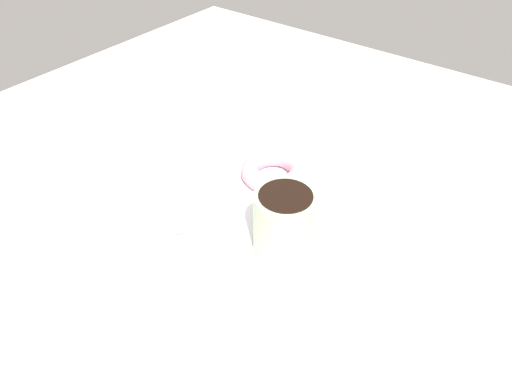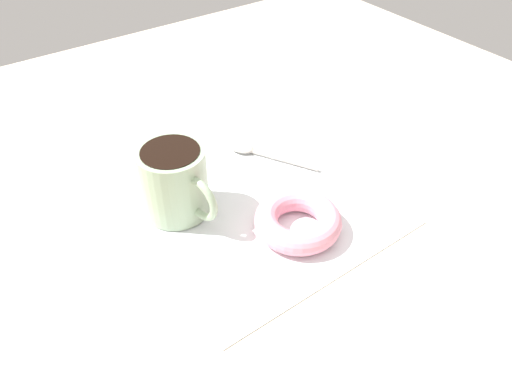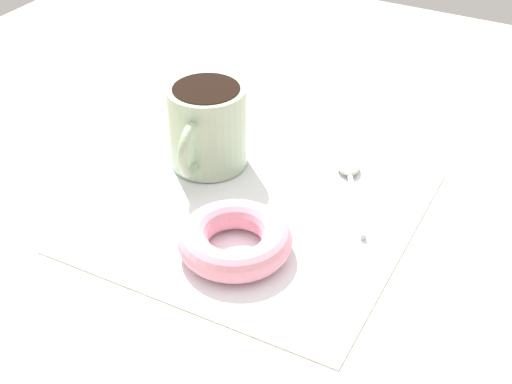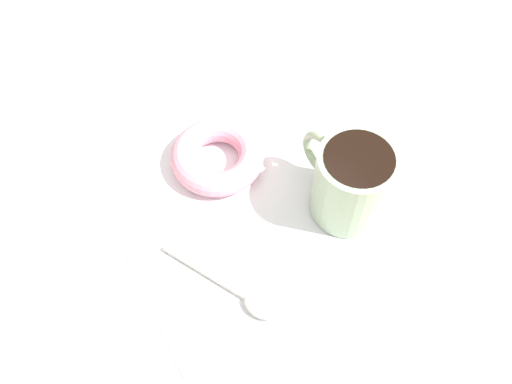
% 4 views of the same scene
% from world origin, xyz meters
% --- Properties ---
extents(ground_plane, '(1.20, 1.20, 0.02)m').
position_xyz_m(ground_plane, '(0.00, 0.00, -0.01)').
color(ground_plane, beige).
extents(napkin, '(0.29, 0.29, 0.00)m').
position_xyz_m(napkin, '(-0.02, 0.02, 0.00)').
color(napkin, white).
rests_on(napkin, ground_plane).
extents(coffee_cup, '(0.08, 0.11, 0.09)m').
position_xyz_m(coffee_cup, '(-0.11, 0.06, 0.05)').
color(coffee_cup, '#9EB793').
rests_on(coffee_cup, napkin).
extents(donut, '(0.10, 0.10, 0.03)m').
position_xyz_m(donut, '(-0.01, -0.05, 0.02)').
color(donut, pink).
rests_on(donut, napkin).
extents(spoon, '(0.08, 0.12, 0.01)m').
position_xyz_m(spoon, '(0.04, 0.11, 0.01)').
color(spoon, '#B7B2A8').
rests_on(spoon, napkin).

